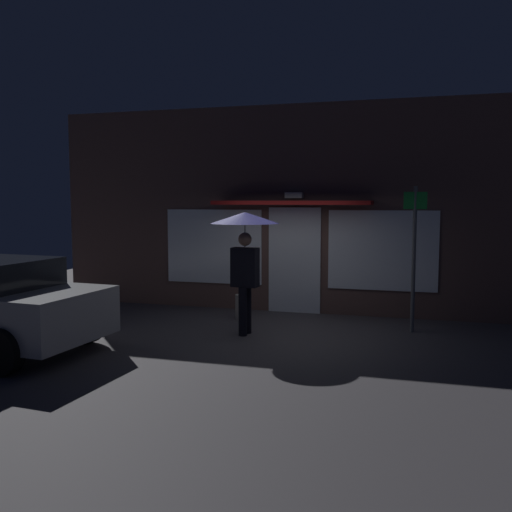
# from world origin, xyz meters

# --- Properties ---
(ground_plane) EXTENTS (18.00, 18.00, 0.00)m
(ground_plane) POSITION_xyz_m (0.00, 0.00, 0.00)
(ground_plane) COLOR #423F44
(building_facade) EXTENTS (10.72, 1.00, 4.31)m
(building_facade) POSITION_xyz_m (-0.00, 2.34, 2.14)
(building_facade) COLOR brown
(building_facade) RESTS_ON ground
(person_with_umbrella) EXTENTS (1.20, 1.20, 2.14)m
(person_with_umbrella) POSITION_xyz_m (-0.40, 0.01, 1.72)
(person_with_umbrella) COLOR black
(person_with_umbrella) RESTS_ON ground
(street_sign_post) EXTENTS (0.40, 0.07, 2.59)m
(street_sign_post) POSITION_xyz_m (2.41, 1.03, 1.46)
(street_sign_post) COLOR #595B60
(street_sign_post) RESTS_ON ground
(sidewalk_bollard) EXTENTS (0.27, 0.27, 0.49)m
(sidewalk_bollard) POSITION_xyz_m (-0.84, 1.21, 0.25)
(sidewalk_bollard) COLOR #B2A899
(sidewalk_bollard) RESTS_ON ground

